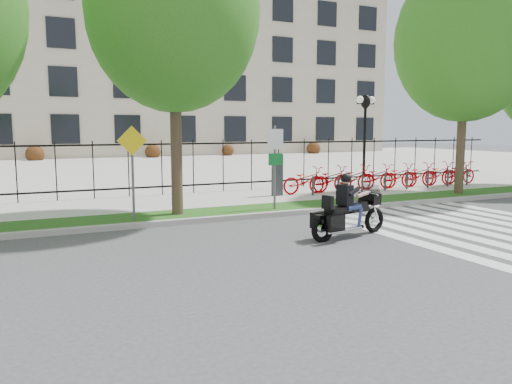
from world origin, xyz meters
name	(u,v)px	position (x,y,z in m)	size (l,w,h in m)	color
ground	(329,250)	(0.00, 0.00, 0.00)	(120.00, 120.00, 0.00)	#3B3B3D
curb	(249,216)	(0.00, 4.10, 0.07)	(60.00, 0.20, 0.15)	#9C9992
grass_verge	(238,212)	(0.00, 4.95, 0.07)	(60.00, 1.50, 0.15)	#154A12
sidewalk	(210,201)	(0.00, 7.45, 0.07)	(60.00, 3.50, 0.15)	#ABA7A0
plaza	(120,167)	(0.00, 25.00, 0.05)	(80.00, 34.00, 0.10)	#ABA7A0
crosswalk_stripes	(490,230)	(4.83, 0.00, 0.01)	(5.70, 8.00, 0.01)	silver
iron_fence	(193,166)	(0.00, 9.20, 1.15)	(30.00, 0.06, 2.00)	black
office_building	(81,54)	(0.00, 44.92, 9.97)	(60.00, 21.90, 20.15)	#AEA38C
lamp_post_right	(365,116)	(10.00, 12.00, 3.21)	(1.06, 0.70, 4.25)	black
street_tree_1	(174,12)	(-1.86, 4.95, 5.70)	(4.73, 4.73, 8.28)	#36291D
street_tree_2	(466,41)	(9.04, 4.95, 5.73)	(5.13, 5.13, 8.54)	#36291D
bike_share_station	(387,176)	(7.49, 7.20, 0.65)	(10.03, 0.87, 1.50)	#2D2D33
sign_pole_regulatory	(275,156)	(1.07, 4.58, 1.74)	(0.50, 0.09, 2.50)	#59595B
sign_pole_warning	(132,160)	(-3.16, 4.58, 1.74)	(0.78, 0.09, 2.49)	#59595B
motorcycle_rider	(349,212)	(1.15, 0.91, 0.61)	(2.37, 0.93, 1.85)	black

